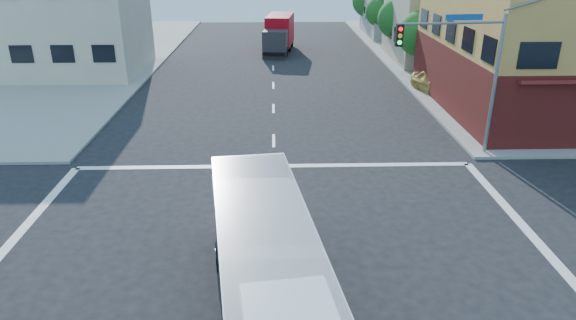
{
  "coord_description": "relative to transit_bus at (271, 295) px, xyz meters",
  "views": [
    {
      "loc": [
        0.03,
        -13.34,
        9.9
      ],
      "look_at": [
        0.56,
        5.11,
        2.15
      ],
      "focal_mm": 32.0,
      "sensor_mm": 36.0,
      "label": 1
    }
  ],
  "objects": [
    {
      "name": "ground",
      "position": [
        0.09,
        2.68,
        -1.72
      ],
      "size": [
        120.0,
        120.0,
        0.0
      ],
      "primitive_type": "plane",
      "color": "black",
      "rests_on": "ground"
    },
    {
      "name": "building_east_near",
      "position": [
        17.07,
        36.66,
        2.78
      ],
      "size": [
        12.06,
        10.06,
        9.0
      ],
      "color": "#B9AB8D",
      "rests_on": "ground"
    },
    {
      "name": "building_west",
      "position": [
        -16.93,
        32.66,
        2.28
      ],
      "size": [
        12.06,
        10.06,
        8.0
      ],
      "color": "#BEB39E",
      "rests_on": "ground"
    },
    {
      "name": "signal_mast_ne",
      "position": [
        9.17,
        13.3,
        3.26
      ],
      "size": [
        7.91,
        1.13,
        8.07
      ],
      "color": "gray",
      "rests_on": "ground"
    },
    {
      "name": "street_tree_a",
      "position": [
        11.99,
        30.6,
        1.87
      ],
      "size": [
        3.6,
        3.6,
        5.53
      ],
      "color": "#352613",
      "rests_on": "ground"
    },
    {
      "name": "street_tree_b",
      "position": [
        11.99,
        38.6,
        2.03
      ],
      "size": [
        3.8,
        3.8,
        5.79
      ],
      "color": "#352613",
      "rests_on": "ground"
    },
    {
      "name": "street_tree_c",
      "position": [
        11.99,
        46.6,
        1.74
      ],
      "size": [
        3.4,
        3.4,
        5.29
      ],
      "color": "#352613",
      "rests_on": "ground"
    },
    {
      "name": "transit_bus",
      "position": [
        0.0,
        0.0,
        0.0
      ],
      "size": [
        4.11,
        12.12,
        3.52
      ],
      "rotation": [
        0.0,
        0.0,
        0.14
      ],
      "color": "black",
      "rests_on": "ground"
    },
    {
      "name": "box_truck",
      "position": [
        0.69,
        41.08,
        -0.02
      ],
      "size": [
        3.26,
        8.0,
        3.5
      ],
      "rotation": [
        0.0,
        0.0,
        -0.13
      ],
      "color": "#2A292E",
      "rests_on": "ground"
    },
    {
      "name": "parked_car",
      "position": [
        11.75,
        24.83,
        -0.91
      ],
      "size": [
        3.09,
        5.07,
        1.61
      ],
      "primitive_type": "imported",
      "rotation": [
        0.0,
        0.0,
        0.27
      ],
      "color": "gold",
      "rests_on": "ground"
    }
  ]
}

